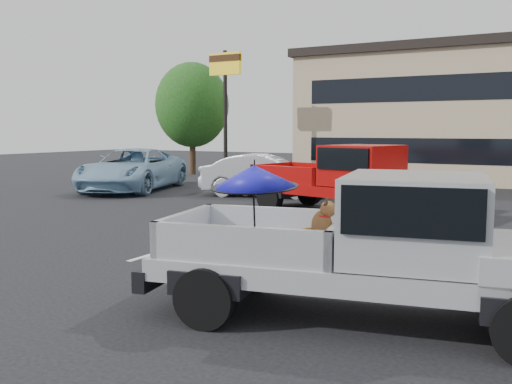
% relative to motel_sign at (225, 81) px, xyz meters
% --- Properties ---
extents(ground, '(90.00, 90.00, 0.00)m').
position_rel_motel_sign_xyz_m(ground, '(10.00, -14.00, -4.65)').
color(ground, black).
rests_on(ground, ground).
extents(stripe_left, '(0.12, 5.00, 0.01)m').
position_rel_motel_sign_xyz_m(stripe_left, '(7.00, -12.00, -4.65)').
color(stripe_left, silver).
rests_on(stripe_left, ground).
extents(stripe_right, '(0.12, 5.00, 0.01)m').
position_rel_motel_sign_xyz_m(stripe_right, '(13.00, -12.00, -4.65)').
color(stripe_right, silver).
rests_on(stripe_right, ground).
extents(motel_sign, '(1.60, 0.22, 6.00)m').
position_rel_motel_sign_xyz_m(motel_sign, '(0.00, 0.00, 0.00)').
color(motel_sign, black).
rests_on(motel_sign, ground).
extents(tree_left, '(3.96, 3.96, 6.02)m').
position_rel_motel_sign_xyz_m(tree_left, '(-4.00, 3.00, -0.92)').
color(tree_left, '#332114').
rests_on(tree_left, ground).
extents(silver_pickup, '(5.96, 3.01, 2.06)m').
position_rel_motel_sign_xyz_m(silver_pickup, '(12.20, -15.44, -3.60)').
color(silver_pickup, black).
rests_on(silver_pickup, ground).
extents(red_pickup, '(6.38, 3.41, 2.00)m').
position_rel_motel_sign_xyz_m(red_pickup, '(8.78, -7.02, -3.56)').
color(red_pickup, black).
rests_on(red_pickup, ground).
extents(silver_sedan, '(4.90, 2.67, 1.53)m').
position_rel_motel_sign_xyz_m(silver_sedan, '(4.32, -4.14, -3.89)').
color(silver_sedan, silver).
rests_on(silver_sedan, ground).
extents(blue_suv, '(4.44, 6.57, 1.67)m').
position_rel_motel_sign_xyz_m(blue_suv, '(-1.30, -4.93, -3.82)').
color(blue_suv, '#87AECA').
rests_on(blue_suv, ground).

